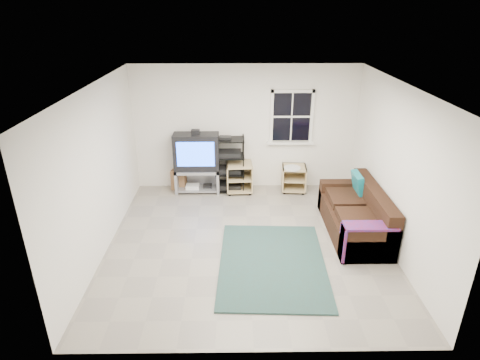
{
  "coord_description": "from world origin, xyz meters",
  "views": [
    {
      "loc": [
        -0.2,
        -5.7,
        3.67
      ],
      "look_at": [
        -0.13,
        0.4,
        0.97
      ],
      "focal_mm": 30.0,
      "sensor_mm": 36.0,
      "label": 1
    }
  ],
  "objects_px": {
    "tv_unit": "(197,158)",
    "side_table_left": "(239,176)",
    "av_rack": "(230,168)",
    "sofa": "(357,216)",
    "side_table_right": "(293,176)"
  },
  "relations": [
    {
      "from": "side_table_left",
      "to": "side_table_right",
      "type": "distance_m",
      "value": 1.15
    },
    {
      "from": "side_table_right",
      "to": "sofa",
      "type": "bearing_deg",
      "value": -63.77
    },
    {
      "from": "sofa",
      "to": "side_table_right",
      "type": "bearing_deg",
      "value": 116.23
    },
    {
      "from": "av_rack",
      "to": "side_table_right",
      "type": "distance_m",
      "value": 1.36
    },
    {
      "from": "av_rack",
      "to": "sofa",
      "type": "xyz_separation_m",
      "value": [
        2.2,
        -1.74,
        -0.2
      ]
    },
    {
      "from": "av_rack",
      "to": "side_table_right",
      "type": "xyz_separation_m",
      "value": [
        1.34,
        -0.0,
        -0.2
      ]
    },
    {
      "from": "av_rack",
      "to": "side_table_right",
      "type": "bearing_deg",
      "value": -0.15
    },
    {
      "from": "tv_unit",
      "to": "side_table_left",
      "type": "xyz_separation_m",
      "value": [
        0.87,
        0.01,
        -0.41
      ]
    },
    {
      "from": "side_table_left",
      "to": "side_table_right",
      "type": "height_order",
      "value": "side_table_left"
    },
    {
      "from": "tv_unit",
      "to": "sofa",
      "type": "distance_m",
      "value": 3.38
    },
    {
      "from": "av_rack",
      "to": "tv_unit",
      "type": "bearing_deg",
      "value": -178.61
    },
    {
      "from": "tv_unit",
      "to": "av_rack",
      "type": "relative_size",
      "value": 1.14
    },
    {
      "from": "side_table_right",
      "to": "sofa",
      "type": "height_order",
      "value": "sofa"
    },
    {
      "from": "tv_unit",
      "to": "side_table_left",
      "type": "relative_size",
      "value": 2.16
    },
    {
      "from": "side_table_right",
      "to": "sofa",
      "type": "xyz_separation_m",
      "value": [
        0.86,
        -1.74,
        -0.0
      ]
    }
  ]
}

